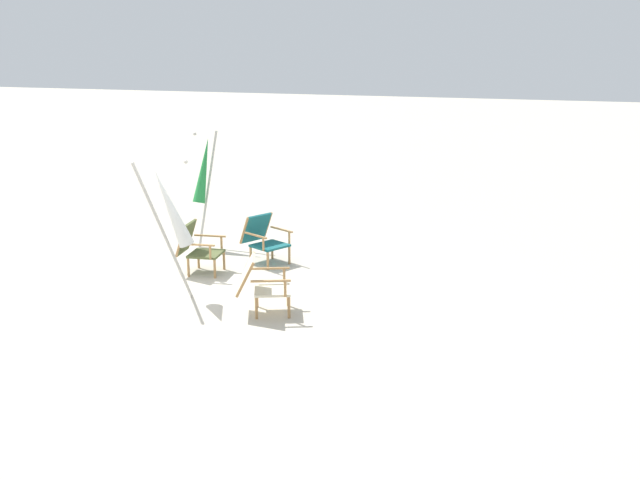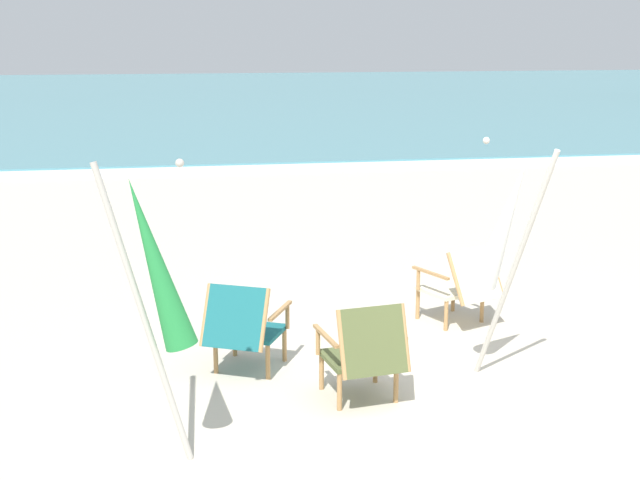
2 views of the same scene
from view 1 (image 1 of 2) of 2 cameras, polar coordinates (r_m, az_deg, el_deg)
The scene contains 6 objects.
ground_plane at distance 11.32m, azimuth -11.63°, elevation -3.82°, with size 80.00×80.00×0.00m, color beige.
beach_chair_far_center at distance 10.12m, azimuth -4.58°, elevation -3.27°, with size 0.81×0.90×0.79m.
beach_chair_back_right at distance 11.99m, azimuth -9.36°, elevation -0.48°, with size 0.67×0.74×0.82m.
beach_chair_back_left at distance 12.42m, azimuth -4.33°, elevation 0.19°, with size 0.83×0.90×0.80m.
umbrella_furled_green at distance 13.44m, azimuth -8.85°, elevation 5.18°, with size 0.67×0.34×2.06m.
umbrella_furled_white at distance 10.65m, azimuth -11.33°, elevation 2.33°, with size 0.47×0.79×2.01m.
Camera 1 is at (9.18, 5.58, 3.58)m, focal length 42.00 mm.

